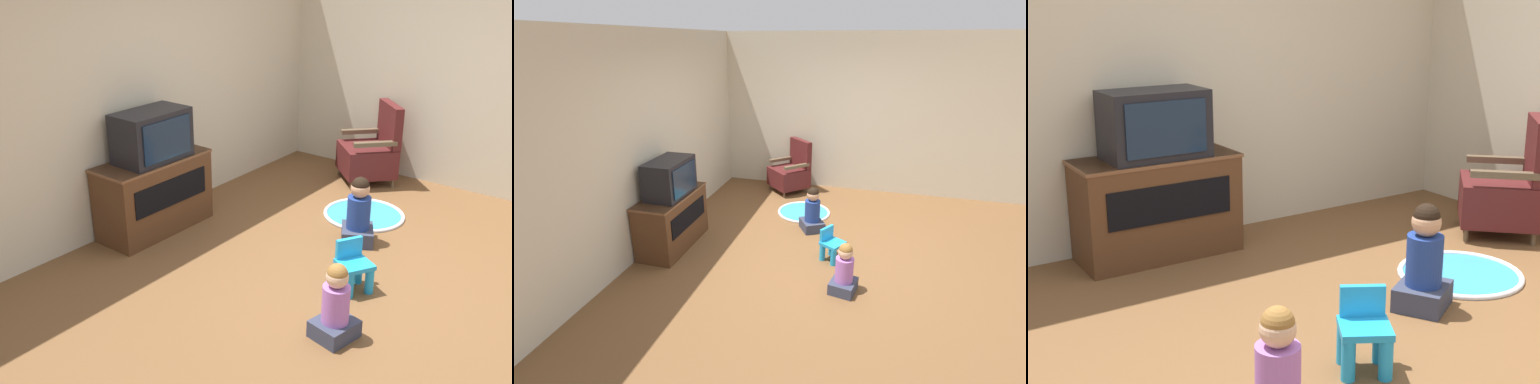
# 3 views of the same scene
# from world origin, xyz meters

# --- Properties ---
(ground_plane) EXTENTS (30.00, 30.00, 0.00)m
(ground_plane) POSITION_xyz_m (0.00, 0.00, 0.00)
(ground_plane) COLOR brown
(wall_back) EXTENTS (5.61, 0.12, 2.70)m
(wall_back) POSITION_xyz_m (-0.19, 2.31, 1.35)
(wall_back) COLOR beige
(wall_back) RESTS_ON ground_plane
(wall_right) EXTENTS (0.12, 5.37, 2.70)m
(wall_right) POSITION_xyz_m (2.55, -0.32, 1.35)
(wall_right) COLOR beige
(wall_right) RESTS_ON ground_plane
(tv_cabinet) EXTENTS (1.13, 0.49, 0.72)m
(tv_cabinet) POSITION_xyz_m (-0.33, 1.98, 0.37)
(tv_cabinet) COLOR #4C2D19
(tv_cabinet) RESTS_ON ground_plane
(television) EXTENTS (0.69, 0.41, 0.46)m
(television) POSITION_xyz_m (-0.33, 1.96, 0.95)
(television) COLOR black
(television) RESTS_ON tv_cabinet
(black_armchair) EXTENTS (0.81, 0.81, 0.92)m
(black_armchair) POSITION_xyz_m (2.09, 0.96, 0.35)
(black_armchair) COLOR brown
(black_armchair) RESTS_ON ground_plane
(yellow_kid_chair) EXTENTS (0.34, 0.33, 0.41)m
(yellow_kid_chair) POSITION_xyz_m (-0.14, -0.07, 0.18)
(yellow_kid_chair) COLOR #1E99DB
(yellow_kid_chair) RESTS_ON ground_plane
(play_mat) EXTENTS (0.82, 0.82, 0.04)m
(play_mat) POSITION_xyz_m (1.18, 0.53, 0.01)
(play_mat) COLOR teal
(play_mat) RESTS_ON ground_plane
(child_watching_left) EXTENTS (0.43, 0.41, 0.64)m
(child_watching_left) POSITION_xyz_m (0.62, 0.30, 0.28)
(child_watching_left) COLOR #33384C
(child_watching_left) RESTS_ON ground_plane
(child_watching_center) EXTENTS (0.34, 0.31, 0.58)m
(child_watching_center) POSITION_xyz_m (-0.78, -0.29, 0.25)
(child_watching_center) COLOR #33384C
(child_watching_center) RESTS_ON ground_plane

